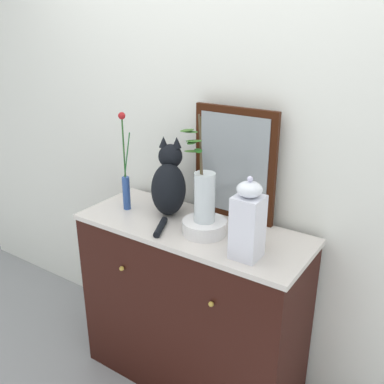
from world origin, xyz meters
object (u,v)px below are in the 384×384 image
at_px(bowl_porcelain, 204,227).
at_px(candle_pillar, 258,232).
at_px(sideboard, 192,306).
at_px(jar_lidded_porcelain, 248,221).
at_px(cat_sitting, 169,184).
at_px(vase_slim_green, 126,180).
at_px(mirror_leaning, 234,164).
at_px(vase_glass_clear, 204,194).

relative_size(bowl_porcelain, candle_pillar, 1.40).
bearing_deg(sideboard, jar_lidded_porcelain, -17.90).
relative_size(cat_sitting, vase_slim_green, 0.77).
bearing_deg(cat_sitting, bowl_porcelain, -18.56).
height_order(mirror_leaning, vase_glass_clear, vase_glass_clear).
relative_size(mirror_leaning, vase_slim_green, 1.08).
height_order(sideboard, mirror_leaning, mirror_leaning).
relative_size(sideboard, bowl_porcelain, 5.62).
bearing_deg(vase_slim_green, candle_pillar, 1.34).
bearing_deg(jar_lidded_porcelain, vase_glass_clear, 162.70).
bearing_deg(vase_glass_clear, cat_sitting, 160.91).
relative_size(cat_sitting, bowl_porcelain, 1.90).
height_order(cat_sitting, bowl_porcelain, cat_sitting).
height_order(vase_slim_green, vase_glass_clear, vase_glass_clear).
height_order(mirror_leaning, jar_lidded_porcelain, mirror_leaning).
bearing_deg(candle_pillar, vase_glass_clear, -172.85).
bearing_deg(bowl_porcelain, vase_slim_green, 178.51).
bearing_deg(sideboard, vase_slim_green, -177.70).
bearing_deg(sideboard, cat_sitting, 161.20).
bearing_deg(vase_glass_clear, candle_pillar, 7.15).
xyz_separation_m(vase_slim_green, bowl_porcelain, (0.49, -0.01, -0.13)).
bearing_deg(candle_pillar, cat_sitting, 173.42).
bearing_deg(sideboard, mirror_leaning, 62.50).
bearing_deg(sideboard, candle_pillar, 0.22).
bearing_deg(candle_pillar, mirror_leaning, 138.98).
height_order(sideboard, candle_pillar, candle_pillar).
distance_m(cat_sitting, vase_glass_clear, 0.29).
distance_m(sideboard, candle_pillar, 0.64).
distance_m(mirror_leaning, candle_pillar, 0.38).
bearing_deg(mirror_leaning, candle_pillar, -41.02).
xyz_separation_m(sideboard, vase_glass_clear, (0.09, -0.03, 0.67)).
xyz_separation_m(sideboard, candle_pillar, (0.35, 0.00, 0.54)).
bearing_deg(cat_sitting, vase_glass_clear, -19.09).
bearing_deg(jar_lidded_porcelain, vase_slim_green, 172.64).
distance_m(vase_glass_clear, jar_lidded_porcelain, 0.28).
relative_size(sideboard, candle_pillar, 7.87).
bearing_deg(vase_slim_green, vase_glass_clear, -1.75).
xyz_separation_m(cat_sitting, bowl_porcelain, (0.27, -0.09, -0.13)).
relative_size(cat_sitting, jar_lidded_porcelain, 1.09).
distance_m(mirror_leaning, bowl_porcelain, 0.34).
distance_m(vase_slim_green, jar_lidded_porcelain, 0.76).
distance_m(sideboard, mirror_leaning, 0.78).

